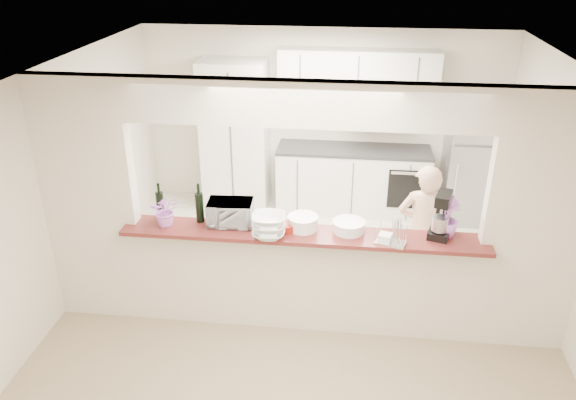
% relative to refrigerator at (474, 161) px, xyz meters
% --- Properties ---
extents(floor, '(6.00, 6.00, 0.00)m').
position_rel_refrigerator_xyz_m(floor, '(-2.05, -2.65, -0.85)').
color(floor, tan).
rests_on(floor, ground).
extents(tile_overlay, '(5.00, 2.90, 0.01)m').
position_rel_refrigerator_xyz_m(tile_overlay, '(-2.05, -1.10, -0.84)').
color(tile_overlay, beige).
rests_on(tile_overlay, floor).
extents(partition, '(5.00, 0.15, 2.50)m').
position_rel_refrigerator_xyz_m(partition, '(-2.05, -2.65, 0.63)').
color(partition, silver).
rests_on(partition, floor).
extents(bar_counter, '(3.40, 0.38, 1.09)m').
position_rel_refrigerator_xyz_m(bar_counter, '(-2.05, -2.65, -0.27)').
color(bar_counter, silver).
rests_on(bar_counter, floor).
extents(kitchen_cabinets, '(3.15, 0.62, 2.25)m').
position_rel_refrigerator_xyz_m(kitchen_cabinets, '(-2.24, 0.07, 0.12)').
color(kitchen_cabinets, silver).
rests_on(kitchen_cabinets, floor).
extents(refrigerator, '(0.75, 0.70, 1.70)m').
position_rel_refrigerator_xyz_m(refrigerator, '(0.00, 0.00, 0.00)').
color(refrigerator, '#9E9EA2').
rests_on(refrigerator, floor).
extents(flower_left, '(0.33, 0.30, 0.30)m').
position_rel_refrigerator_xyz_m(flower_left, '(-3.35, -2.69, 0.39)').
color(flower_left, pink).
rests_on(flower_left, bar_counter).
extents(wine_bottle_a, '(0.08, 0.08, 0.38)m').
position_rel_refrigerator_xyz_m(wine_bottle_a, '(-3.44, -2.58, 0.39)').
color(wine_bottle_a, black).
rests_on(wine_bottle_a, bar_counter).
extents(wine_bottle_b, '(0.08, 0.08, 0.39)m').
position_rel_refrigerator_xyz_m(wine_bottle_b, '(-3.05, -2.58, 0.39)').
color(wine_bottle_b, black).
rests_on(wine_bottle_b, bar_counter).
extents(toaster_oven, '(0.44, 0.31, 0.23)m').
position_rel_refrigerator_xyz_m(toaster_oven, '(-2.75, -2.60, 0.36)').
color(toaster_oven, '#BBBCC1').
rests_on(toaster_oven, bar_counter).
extents(serving_bowls, '(0.32, 0.32, 0.22)m').
position_rel_refrigerator_xyz_m(serving_bowls, '(-2.35, -2.82, 0.35)').
color(serving_bowls, silver).
rests_on(serving_bowls, bar_counter).
extents(plate_stack_a, '(0.29, 0.29, 0.13)m').
position_rel_refrigerator_xyz_m(plate_stack_a, '(-2.06, -2.62, 0.31)').
color(plate_stack_a, white).
rests_on(plate_stack_a, bar_counter).
extents(plate_stack_b, '(0.30, 0.30, 0.11)m').
position_rel_refrigerator_xyz_m(plate_stack_b, '(-1.63, -2.62, 0.29)').
color(plate_stack_b, white).
rests_on(plate_stack_b, bar_counter).
extents(red_bowl, '(0.16, 0.16, 0.08)m').
position_rel_refrigerator_xyz_m(red_bowl, '(-2.20, -2.68, 0.28)').
color(red_bowl, maroon).
rests_on(red_bowl, bar_counter).
extents(tan_bowl, '(0.14, 0.14, 0.06)m').
position_rel_refrigerator_xyz_m(tan_bowl, '(-1.65, -2.57, 0.27)').
color(tan_bowl, beige).
rests_on(tan_bowl, bar_counter).
extents(utensil_caddy, '(0.30, 0.22, 0.25)m').
position_rel_refrigerator_xyz_m(utensil_caddy, '(-1.25, -2.80, 0.34)').
color(utensil_caddy, silver).
rests_on(utensil_caddy, bar_counter).
extents(stand_mixer, '(0.26, 0.33, 0.43)m').
position_rel_refrigerator_xyz_m(stand_mixer, '(-0.80, -2.59, 0.43)').
color(stand_mixer, black).
rests_on(stand_mixer, bar_counter).
extents(flower_right, '(0.23, 0.23, 0.38)m').
position_rel_refrigerator_xyz_m(flower_right, '(-0.75, -2.60, 0.43)').
color(flower_right, '#BF6CCA').
rests_on(flower_right, bar_counter).
extents(person, '(0.55, 0.37, 1.47)m').
position_rel_refrigerator_xyz_m(person, '(-0.85, -1.85, -0.11)').
color(person, '#DAAA8D').
rests_on(person, floor).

